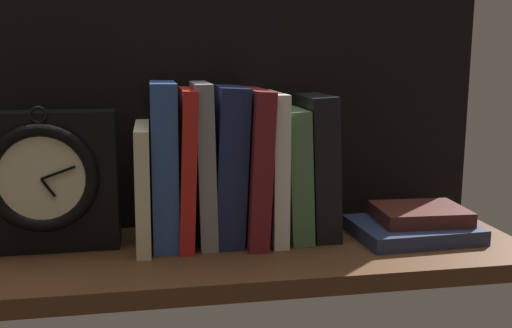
% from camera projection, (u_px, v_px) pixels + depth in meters
% --- Properties ---
extents(ground_plane, '(0.82, 0.27, 0.03)m').
position_uv_depth(ground_plane, '(242.00, 255.00, 0.83)').
color(ground_plane, '#4C2D19').
extents(back_panel, '(0.82, 0.01, 0.38)m').
position_uv_depth(back_panel, '(229.00, 108.00, 0.92)').
color(back_panel, black).
rests_on(back_panel, ground_plane).
extents(book_cream_twain, '(0.02, 0.16, 0.17)m').
position_uv_depth(book_cream_twain, '(143.00, 185.00, 0.83)').
color(book_cream_twain, beige).
rests_on(book_cream_twain, ground_plane).
extents(book_blue_modern, '(0.04, 0.13, 0.23)m').
position_uv_depth(book_blue_modern, '(164.00, 164.00, 0.83)').
color(book_blue_modern, '#2D4C8E').
rests_on(book_blue_modern, ground_plane).
extents(book_red_requiem, '(0.03, 0.15, 0.22)m').
position_uv_depth(book_red_requiem, '(186.00, 166.00, 0.84)').
color(book_red_requiem, red).
rests_on(book_red_requiem, ground_plane).
extents(book_gray_chess, '(0.03, 0.13, 0.23)m').
position_uv_depth(book_gray_chess, '(203.00, 163.00, 0.84)').
color(book_gray_chess, gray).
rests_on(book_gray_chess, ground_plane).
extents(book_navy_bierce, '(0.05, 0.12, 0.23)m').
position_uv_depth(book_navy_bierce, '(228.00, 164.00, 0.85)').
color(book_navy_bierce, '#192147').
rests_on(book_navy_bierce, ground_plane).
extents(book_maroon_dawkins, '(0.04, 0.16, 0.22)m').
position_uv_depth(book_maroon_dawkins, '(253.00, 164.00, 0.86)').
color(book_maroon_dawkins, maroon).
rests_on(book_maroon_dawkins, ground_plane).
extents(book_white_catcher, '(0.02, 0.15, 0.22)m').
position_uv_depth(book_white_catcher, '(272.00, 165.00, 0.86)').
color(book_white_catcher, silver).
rests_on(book_white_catcher, ground_plane).
extents(book_green_romantic, '(0.04, 0.13, 0.19)m').
position_uv_depth(book_green_romantic, '(292.00, 173.00, 0.87)').
color(book_green_romantic, '#476B44').
rests_on(book_green_romantic, ground_plane).
extents(book_black_skeptic, '(0.05, 0.12, 0.21)m').
position_uv_depth(book_black_skeptic, '(317.00, 166.00, 0.88)').
color(book_black_skeptic, black).
rests_on(book_black_skeptic, ground_plane).
extents(framed_clock, '(0.19, 0.07, 0.20)m').
position_uv_depth(framed_clock, '(46.00, 180.00, 0.80)').
color(framed_clock, black).
rests_on(framed_clock, ground_plane).
extents(book_stack_side, '(0.18, 0.14, 0.04)m').
position_uv_depth(book_stack_side, '(415.00, 224.00, 0.88)').
color(book_stack_side, '#232D4C').
rests_on(book_stack_side, ground_plane).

